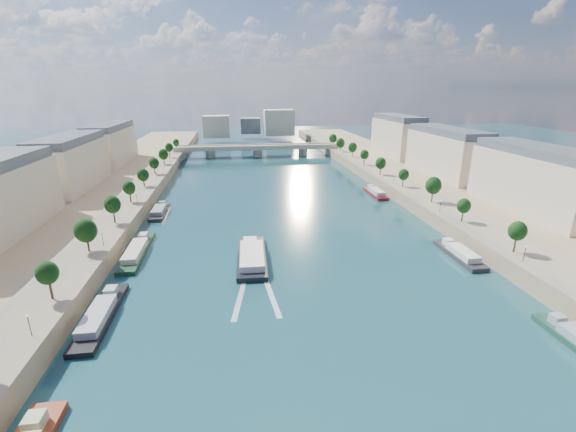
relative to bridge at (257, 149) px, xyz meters
name	(u,v)px	position (x,y,z in m)	size (l,w,h in m)	color
ground	(282,219)	(0.00, -135.86, -5.08)	(700.00, 700.00, 0.00)	#0B2732
quay_left	(72,222)	(-72.00, -135.86, -2.58)	(44.00, 520.00, 5.00)	#9E8460
quay_right	(466,205)	(72.00, -135.86, -2.58)	(44.00, 520.00, 5.00)	#9E8460
pave_left	(117,213)	(-57.00, -135.86, -0.03)	(14.00, 520.00, 0.10)	gray
pave_right	(430,200)	(57.00, -135.86, -0.03)	(14.00, 520.00, 0.10)	gray
trees_left	(123,196)	(-55.00, -133.86, 5.39)	(4.80, 268.80, 8.26)	#382B1E
trees_right	(415,180)	(55.00, -125.86, 5.39)	(4.80, 268.80, 8.26)	#382B1E
lamps_left	(122,214)	(-52.50, -145.86, 2.70)	(0.36, 200.36, 4.28)	black
lamps_right	(414,190)	(52.50, -130.86, 2.70)	(0.36, 200.36, 4.28)	black
buildings_left	(39,175)	(-85.00, -123.86, 11.37)	(16.00, 226.00, 23.20)	beige
buildings_right	(483,162)	(85.00, -123.86, 11.37)	(16.00, 226.00, 23.20)	beige
skyline	(255,124)	(3.19, 83.66, 9.57)	(79.00, 42.00, 22.00)	beige
bridge	(257,149)	(0.00, 0.00, 0.00)	(112.00, 12.00, 8.15)	#C1B79E
tour_barge	(252,257)	(-12.97, -169.47, -4.06)	(8.84, 27.62, 3.75)	black
wake	(255,289)	(-12.97, -186.08, -5.06)	(10.76, 26.01, 0.04)	silver
moored_barges_left	(103,311)	(-45.50, -192.22, -4.24)	(5.00, 154.07, 3.60)	black
moored_barges_right	(489,276)	(45.50, -189.12, -4.24)	(5.00, 159.82, 3.60)	black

